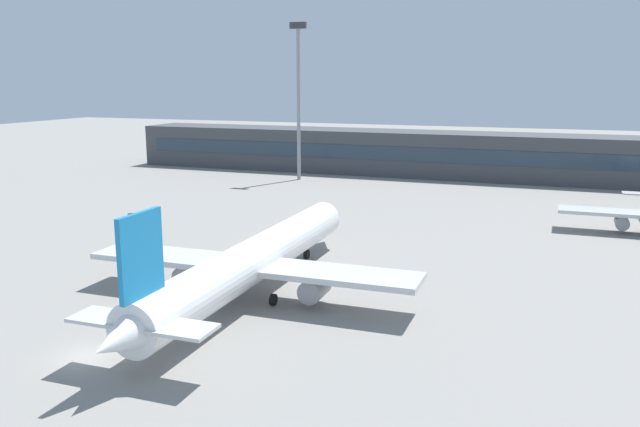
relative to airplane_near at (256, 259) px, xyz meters
name	(u,v)px	position (x,y,z in m)	size (l,w,h in m)	color
ground_plane	(297,234)	(-5.48, 23.02, -3.40)	(400.00, 400.00, 0.00)	gray
terminal_building	(402,153)	(-5.48, 80.53, 1.10)	(117.81, 12.13, 9.00)	#3F4247
airplane_near	(256,259)	(0.00, 0.00, 0.00)	(31.33, 45.11, 11.16)	white
baggage_tug_yellow	(133,220)	(-28.50, 20.16, -2.61)	(3.52, 3.68, 1.75)	yellow
floodlight_tower_west	(298,92)	(-22.78, 66.20, 13.78)	(3.20, 0.80, 30.19)	gray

